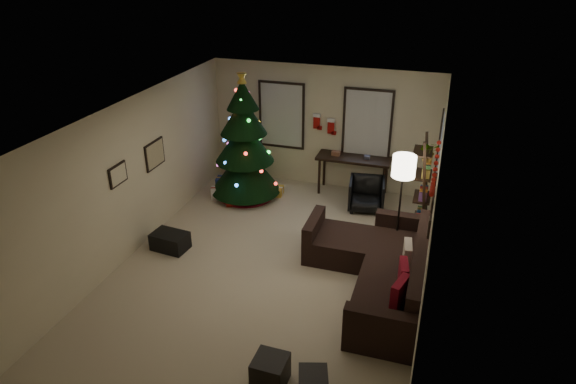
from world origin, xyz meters
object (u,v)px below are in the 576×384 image
Objects in this scene: sofa at (380,269)px; bookshelf at (424,191)px; desk_chair at (366,194)px; christmas_tree at (244,146)px; desk at (354,162)px.

sofa is 1.90m from bookshelf.
desk_chair is 1.52m from bookshelf.
desk_chair is (2.59, 0.17, -0.81)m from christmas_tree.
desk_chair is at bearing 3.72° from christmas_tree.
sofa is at bearing -36.02° from christmas_tree.
desk_chair is 0.34× the size of bookshelf.
desk is at bearing 136.83° from bookshelf.
christmas_tree is 2.72m from desk_chair.
christmas_tree reaches higher than sofa.
christmas_tree is at bearing 143.98° from sofa.
bookshelf reaches higher than desk.
christmas_tree is at bearing 175.84° from desk_chair.
christmas_tree is at bearing -159.36° from desk.
desk_chair is at bearing -57.27° from desk.
christmas_tree reaches higher than bookshelf.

